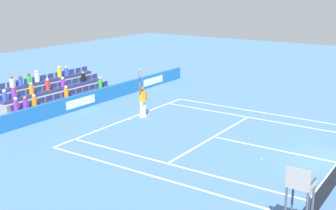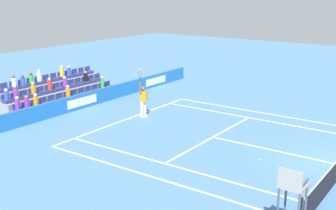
# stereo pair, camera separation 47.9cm
# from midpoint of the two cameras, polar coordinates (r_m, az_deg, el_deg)

# --- Properties ---
(line_baseline) EXTENTS (10.97, 0.10, 0.01)m
(line_baseline) POSITION_cam_midpoint_polar(r_m,az_deg,el_deg) (24.70, -4.68, -1.79)
(line_baseline) COLOR white
(line_baseline) RESTS_ON ground
(line_service) EXTENTS (8.23, 0.10, 0.01)m
(line_service) POSITION_cam_midpoint_polar(r_m,az_deg,el_deg) (21.75, 6.55, -4.21)
(line_service) COLOR white
(line_service) RESTS_ON ground
(line_centre_service) EXTENTS (0.10, 6.40, 0.01)m
(line_centre_service) POSITION_cam_midpoint_polar(r_m,az_deg,el_deg) (20.52, 14.43, -5.81)
(line_centre_service) COLOR white
(line_centre_service) RESTS_ON ground
(line_singles_sideline_left) EXTENTS (0.10, 11.89, 0.01)m
(line_singles_sideline_left) POSITION_cam_midpoint_polar(r_m,az_deg,el_deg) (18.24, 1.50, -8.00)
(line_singles_sideline_left) COLOR white
(line_singles_sideline_left) RESTS_ON ground
(line_singles_sideline_right) EXTENTS (0.10, 11.89, 0.01)m
(line_singles_sideline_right) POSITION_cam_midpoint_polar(r_m,az_deg,el_deg) (25.11, 12.00, -1.80)
(line_singles_sideline_right) COLOR white
(line_singles_sideline_right) RESTS_ON ground
(line_doubles_sideline_left) EXTENTS (0.10, 11.89, 0.01)m
(line_doubles_sideline_left) POSITION_cam_midpoint_polar(r_m,az_deg,el_deg) (17.21, -1.06, -9.47)
(line_doubles_sideline_left) COLOR white
(line_doubles_sideline_left) RESTS_ON ground
(line_doubles_sideline_right) EXTENTS (0.10, 11.89, 0.01)m
(line_doubles_sideline_right) POSITION_cam_midpoint_polar(r_m,az_deg,el_deg) (26.33, 13.19, -1.08)
(line_doubles_sideline_right) COLOR white
(line_doubles_sideline_right) RESTS_ON ground
(line_centre_mark) EXTENTS (0.10, 0.20, 0.01)m
(line_centre_mark) POSITION_cam_midpoint_polar(r_m,az_deg,el_deg) (24.64, -4.50, -1.83)
(line_centre_mark) COLOR white
(line_centre_mark) RESTS_ON ground
(sponsor_barrier) EXTENTS (22.58, 0.22, 0.91)m
(sponsor_barrier) POSITION_cam_midpoint_polar(r_m,az_deg,el_deg) (27.07, -10.83, 0.48)
(sponsor_barrier) COLOR #1E66AD
(sponsor_barrier) RESTS_ON ground
(tennis_player) EXTENTS (0.52, 0.39, 2.85)m
(tennis_player) POSITION_cam_midpoint_polar(r_m,az_deg,el_deg) (24.73, -2.71, 0.64)
(tennis_player) COLOR white
(tennis_player) RESTS_ON ground
(umpire_chair) EXTENTS (0.70, 0.70, 2.34)m
(umpire_chair) POSITION_cam_midpoint_polar(r_m,az_deg,el_deg) (13.10, 16.98, -11.08)
(umpire_chair) COLOR #474C54
(umpire_chair) RESTS_ON ground
(stadium_stand) EXTENTS (8.06, 2.85, 2.20)m
(stadium_stand) POSITION_cam_midpoint_polar(r_m,az_deg,el_deg) (28.69, -14.11, 1.34)
(stadium_stand) COLOR gray
(stadium_stand) RESTS_ON ground
(loose_tennis_ball) EXTENTS (0.07, 0.07, 0.07)m
(loose_tennis_ball) POSITION_cam_midpoint_polar(r_m,az_deg,el_deg) (19.22, 12.61, -7.04)
(loose_tennis_ball) COLOR #D1E533
(loose_tennis_ball) RESTS_ON ground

